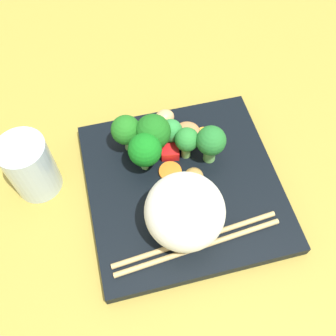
{
  "coord_description": "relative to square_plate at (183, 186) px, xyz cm",
  "views": [
    {
      "loc": [
        -23.86,
        8.23,
        47.59
      ],
      "look_at": [
        1.63,
        1.76,
        3.81
      ],
      "focal_mm": 41.27,
      "sensor_mm": 36.0,
      "label": 1
    }
  ],
  "objects": [
    {
      "name": "broccoli_floret_5",
      "position": [
        3.76,
        4.32,
        5.0
      ],
      "size": [
        4.48,
        4.48,
        6.49
      ],
      "color": "#69A851",
      "rests_on": "square_plate"
    },
    {
      "name": "carrot_slice_2",
      "position": [
        2.01,
        1.35,
        1.14
      ],
      "size": [
        4.24,
        4.24,
        0.47
      ],
      "primitive_type": "cylinder",
      "rotation": [
        0.0,
        0.0,
        3.64
      ],
      "color": "orange",
      "rests_on": "square_plate"
    },
    {
      "name": "chicken_piece_0",
      "position": [
        6.97,
        -2.36,
        2.18
      ],
      "size": [
        4.22,
        4.4,
        2.55
      ],
      "primitive_type": "ellipsoid",
      "rotation": [
        0.0,
        0.0,
        4.83
      ],
      "color": "#BB7F4B",
      "rests_on": "square_plate"
    },
    {
      "name": "broccoli_floret_3",
      "position": [
        4.53,
        -1.59,
        4.06
      ],
      "size": [
        3.33,
        3.33,
        5.02
      ],
      "color": "#7DBA58",
      "rests_on": "square_plate"
    },
    {
      "name": "square_plate",
      "position": [
        0.0,
        0.0,
        0.0
      ],
      "size": [
        25.71,
        25.71,
        1.81
      ],
      "primitive_type": "cube",
      "rotation": [
        0.0,
        0.0,
        -0.01
      ],
      "color": "black",
      "rests_on": "ground_plane"
    },
    {
      "name": "broccoli_floret_1",
      "position": [
        3.17,
        -4.51,
        4.6
      ],
      "size": [
        4.05,
        4.05,
        6.04
      ],
      "color": "#6AB055",
      "rests_on": "square_plate"
    },
    {
      "name": "chopstick_pair",
      "position": [
        -8.77,
        0.69,
        1.24
      ],
      "size": [
        3.49,
        21.6,
        0.67
      ],
      "rotation": [
        0.0,
        0.0,
        4.79
      ],
      "color": "tan",
      "rests_on": "square_plate"
    },
    {
      "name": "drinking_glass",
      "position": [
        5.77,
        19.23,
        3.67
      ],
      "size": [
        6.25,
        6.25,
        9.14
      ],
      "primitive_type": "cylinder",
      "color": "silver",
      "rests_on": "ground_plane"
    },
    {
      "name": "broccoli_floret_4",
      "position": [
        6.37,
        2.64,
        4.83
      ],
      "size": [
        4.87,
        4.87,
        6.53
      ],
      "color": "#59963C",
      "rests_on": "square_plate"
    },
    {
      "name": "rice_mound",
      "position": [
        -6.05,
        1.69,
        5.35
      ],
      "size": [
        11.59,
        11.55,
        8.89
      ],
      "primitive_type": "ellipsoid",
      "rotation": [
        0.0,
        0.0,
        1.81
      ],
      "color": "white",
      "rests_on": "square_plate"
    },
    {
      "name": "broccoli_floret_0",
      "position": [
        7.04,
        -0.37,
        3.42
      ],
      "size": [
        3.27,
        3.27,
        4.33
      ],
      "color": "#7DB551",
      "rests_on": "square_plate"
    },
    {
      "name": "broccoli_floret_2",
      "position": [
        7.66,
        6.07,
        4.73
      ],
      "size": [
        4.08,
        4.08,
        6.06
      ],
      "color": "#73A250",
      "rests_on": "square_plate"
    },
    {
      "name": "pepper_chunk_0",
      "position": [
        8.92,
        4.13,
        1.6
      ],
      "size": [
        3.87,
        3.62,
        1.39
      ],
      "primitive_type": "cube",
      "rotation": [
        0.0,
        0.0,
        5.96
      ],
      "color": "red",
      "rests_on": "square_plate"
    },
    {
      "name": "carrot_slice_0",
      "position": [
        9.28,
        2.07,
        1.15
      ],
      "size": [
        3.07,
        3.07,
        0.5
      ],
      "primitive_type": "cylinder",
      "rotation": [
        0.0,
        0.0,
        4.93
      ],
      "color": "#FC9C2D",
      "rests_on": "square_plate"
    },
    {
      "name": "chicken_piece_3",
      "position": [
        0.35,
        -1.38,
        1.84
      ],
      "size": [
        3.61,
        3.47,
        1.88
      ],
      "primitive_type": "ellipsoid",
      "rotation": [
        0.0,
        0.0,
        5.94
      ],
      "color": "#B48844",
      "rests_on": "square_plate"
    },
    {
      "name": "pepper_chunk_1",
      "position": [
        4.8,
        0.67,
        1.69
      ],
      "size": [
        2.5,
        2.77,
        1.56
      ],
      "primitive_type": "cube",
      "rotation": [
        0.0,
        0.0,
        1.4
      ],
      "color": "red",
      "rests_on": "square_plate"
    },
    {
      "name": "carrot_slice_1",
      "position": [
        6.4,
        -4.98,
        1.25
      ],
      "size": [
        3.99,
        3.99,
        0.69
      ],
      "primitive_type": "cylinder",
      "rotation": [
        0.0,
        0.0,
        1.18
      ],
      "color": "orange",
      "rests_on": "square_plate"
    },
    {
      "name": "chicken_piece_1",
      "position": [
        10.63,
        -0.41,
        2.03
      ],
      "size": [
        2.86,
        3.25,
        2.26
      ],
      "primitive_type": "ellipsoid",
      "rotation": [
        0.0,
        0.0,
        4.87
      ],
      "color": "tan",
      "rests_on": "square_plate"
    },
    {
      "name": "ground_plane",
      "position": [
        0.0,
        0.0,
        -1.9
      ],
      "size": [
        110.0,
        110.0,
        2.0
      ],
      "primitive_type": "cube",
      "color": "olive"
    }
  ]
}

